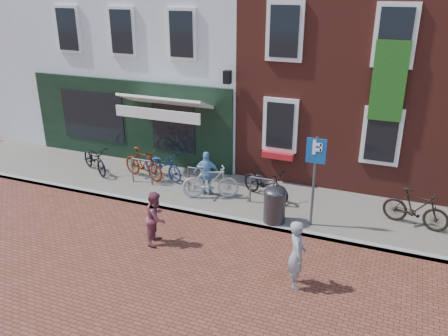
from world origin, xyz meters
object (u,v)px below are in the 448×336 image
at_px(bicycle_0, 95,159).
at_px(bicycle_1, 143,164).
at_px(cafe_person, 207,173).
at_px(bicycle_5, 416,208).
at_px(woman, 297,254).
at_px(bicycle_3, 211,182).
at_px(bicycle_2, 163,165).
at_px(litter_bin, 275,203).
at_px(boy, 156,218).
at_px(parking_sign, 315,166).
at_px(bicycle_4, 266,183).

xyz_separation_m(bicycle_0, bicycle_1, (1.82, 0.14, 0.05)).
height_order(cafe_person, bicycle_5, cafe_person).
relative_size(woman, bicycle_3, 0.91).
bearing_deg(bicycle_2, litter_bin, -89.89).
height_order(bicycle_0, bicycle_2, same).
bearing_deg(boy, bicycle_3, -15.69).
relative_size(litter_bin, cafe_person, 0.78).
bearing_deg(bicycle_0, woman, -83.48).
relative_size(bicycle_0, bicycle_1, 1.03).
relative_size(parking_sign, woman, 1.58).
bearing_deg(litter_bin, woman, -64.00).
relative_size(parking_sign, bicycle_0, 1.41).
bearing_deg(bicycle_5, litter_bin, 121.83).
bearing_deg(parking_sign, litter_bin, -168.52).
bearing_deg(litter_bin, cafe_person, 158.57).
distance_m(woman, bicycle_3, 4.60).
distance_m(parking_sign, bicycle_0, 7.76).
relative_size(litter_bin, bicycle_2, 0.61).
distance_m(litter_bin, bicycle_0, 6.74).
bearing_deg(parking_sign, bicycle_1, 169.24).
distance_m(boy, bicycle_4, 3.79).
height_order(boy, cafe_person, cafe_person).
relative_size(woman, bicycle_4, 0.89).
bearing_deg(cafe_person, boy, 75.23).
distance_m(bicycle_1, bicycle_4, 4.16).
distance_m(bicycle_2, bicycle_3, 2.20).
relative_size(cafe_person, bicycle_5, 0.80).
bearing_deg(bicycle_4, boy, 176.18).
xyz_separation_m(woman, bicycle_5, (2.33, 3.56, -0.17)).
bearing_deg(bicycle_1, bicycle_3, -86.69).
bearing_deg(bicycle_5, boy, 130.91).
xyz_separation_m(parking_sign, bicycle_5, (2.54, 0.97, -1.17)).
height_order(bicycle_2, bicycle_3, bicycle_3).
relative_size(bicycle_0, bicycle_2, 1.00).
height_order(woman, bicycle_4, woman).
xyz_separation_m(cafe_person, bicycle_5, (5.89, 0.23, -0.17)).
bearing_deg(parking_sign, woman, -85.25).
relative_size(parking_sign, bicycle_1, 1.45).
xyz_separation_m(litter_bin, bicycle_3, (-2.18, 0.74, -0.04)).
xyz_separation_m(litter_bin, bicycle_4, (-0.66, 1.37, -0.09)).
height_order(parking_sign, bicycle_5, parking_sign).
bearing_deg(bicycle_3, woman, -155.71).
xyz_separation_m(litter_bin, woman, (1.17, -2.40, 0.12)).
bearing_deg(cafe_person, bicycle_1, -21.12).
relative_size(cafe_person, bicycle_0, 0.78).
distance_m(boy, bicycle_1, 3.99).
distance_m(bicycle_0, bicycle_5, 10.14).
bearing_deg(litter_bin, parking_sign, 11.48).
bearing_deg(bicycle_1, parking_sign, -85.65).
height_order(woman, bicycle_5, woman).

